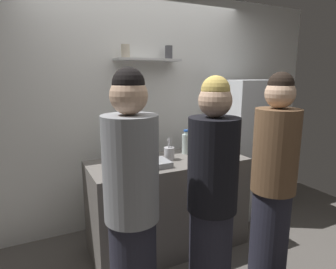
{
  "coord_description": "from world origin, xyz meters",
  "views": [
    {
      "loc": [
        -1.18,
        -1.86,
        1.7
      ],
      "look_at": [
        -0.01,
        0.53,
        1.15
      ],
      "focal_mm": 30.91,
      "sensor_mm": 36.0,
      "label": 1
    }
  ],
  "objects_px": {
    "wine_bottle_pale_glass": "(121,151)",
    "person_blonde": "(212,203)",
    "person_brown_jacket": "(273,185)",
    "wine_bottle_green_glass": "(138,143)",
    "water_bottle_plastic": "(186,143)",
    "utensil_holder": "(169,153)",
    "baking_pan": "(150,164)",
    "person_grey_hoodie": "(132,211)",
    "wine_bottle_dark_glass": "(148,145)",
    "refrigerator": "(243,147)"
  },
  "relations": [
    {
      "from": "person_blonde",
      "to": "refrigerator",
      "type": "bearing_deg",
      "value": 145.2
    },
    {
      "from": "person_grey_hoodie",
      "to": "utensil_holder",
      "type": "bearing_deg",
      "value": -176.2
    },
    {
      "from": "wine_bottle_dark_glass",
      "to": "water_bottle_plastic",
      "type": "relative_size",
      "value": 1.34
    },
    {
      "from": "utensil_holder",
      "to": "water_bottle_plastic",
      "type": "xyz_separation_m",
      "value": [
        0.25,
        0.12,
        0.05
      ]
    },
    {
      "from": "baking_pan",
      "to": "water_bottle_plastic",
      "type": "height_order",
      "value": "water_bottle_plastic"
    },
    {
      "from": "wine_bottle_pale_glass",
      "to": "water_bottle_plastic",
      "type": "xyz_separation_m",
      "value": [
        0.71,
        0.08,
        -0.02
      ]
    },
    {
      "from": "baking_pan",
      "to": "wine_bottle_green_glass",
      "type": "xyz_separation_m",
      "value": [
        0.03,
        0.39,
        0.11
      ]
    },
    {
      "from": "utensil_holder",
      "to": "person_blonde",
      "type": "xyz_separation_m",
      "value": [
        -0.11,
        -0.88,
        -0.12
      ]
    },
    {
      "from": "wine_bottle_green_glass",
      "to": "water_bottle_plastic",
      "type": "height_order",
      "value": "wine_bottle_green_glass"
    },
    {
      "from": "person_blonde",
      "to": "baking_pan",
      "type": "bearing_deg",
      "value": -156.97
    },
    {
      "from": "water_bottle_plastic",
      "to": "person_grey_hoodie",
      "type": "distance_m",
      "value": 1.3
    },
    {
      "from": "water_bottle_plastic",
      "to": "utensil_holder",
      "type": "bearing_deg",
      "value": -154.95
    },
    {
      "from": "baking_pan",
      "to": "utensil_holder",
      "type": "bearing_deg",
      "value": 27.38
    },
    {
      "from": "wine_bottle_pale_glass",
      "to": "person_brown_jacket",
      "type": "height_order",
      "value": "person_brown_jacket"
    },
    {
      "from": "person_brown_jacket",
      "to": "wine_bottle_green_glass",
      "type": "bearing_deg",
      "value": 172.91
    },
    {
      "from": "wine_bottle_dark_glass",
      "to": "wine_bottle_green_glass",
      "type": "height_order",
      "value": "wine_bottle_green_glass"
    },
    {
      "from": "baking_pan",
      "to": "person_blonde",
      "type": "relative_size",
      "value": 0.2
    },
    {
      "from": "person_brown_jacket",
      "to": "person_blonde",
      "type": "height_order",
      "value": "person_brown_jacket"
    },
    {
      "from": "water_bottle_plastic",
      "to": "person_brown_jacket",
      "type": "xyz_separation_m",
      "value": [
        0.23,
        -0.97,
        -0.15
      ]
    },
    {
      "from": "person_grey_hoodie",
      "to": "refrigerator",
      "type": "bearing_deg",
      "value": 164.27
    },
    {
      "from": "utensil_holder",
      "to": "water_bottle_plastic",
      "type": "distance_m",
      "value": 0.28
    },
    {
      "from": "person_grey_hoodie",
      "to": "person_blonde",
      "type": "bearing_deg",
      "value": 125.21
    },
    {
      "from": "wine_bottle_pale_glass",
      "to": "person_brown_jacket",
      "type": "bearing_deg",
      "value": -43.13
    },
    {
      "from": "baking_pan",
      "to": "person_grey_hoodie",
      "type": "distance_m",
      "value": 0.79
    },
    {
      "from": "person_brown_jacket",
      "to": "person_grey_hoodie",
      "type": "height_order",
      "value": "person_grey_hoodie"
    },
    {
      "from": "utensil_holder",
      "to": "person_grey_hoodie",
      "type": "relative_size",
      "value": 0.12
    },
    {
      "from": "person_blonde",
      "to": "water_bottle_plastic",
      "type": "bearing_deg",
      "value": 172.62
    },
    {
      "from": "wine_bottle_green_glass",
      "to": "water_bottle_plastic",
      "type": "distance_m",
      "value": 0.49
    },
    {
      "from": "wine_bottle_pale_glass",
      "to": "person_blonde",
      "type": "relative_size",
      "value": 0.2
    },
    {
      "from": "refrigerator",
      "to": "person_grey_hoodie",
      "type": "distance_m",
      "value": 2.16
    },
    {
      "from": "baking_pan",
      "to": "water_bottle_plastic",
      "type": "relative_size",
      "value": 1.36
    },
    {
      "from": "refrigerator",
      "to": "water_bottle_plastic",
      "type": "xyz_separation_m",
      "value": [
        -0.93,
        -0.2,
        0.19
      ]
    },
    {
      "from": "utensil_holder",
      "to": "wine_bottle_green_glass",
      "type": "height_order",
      "value": "wine_bottle_green_glass"
    },
    {
      "from": "baking_pan",
      "to": "wine_bottle_green_glass",
      "type": "height_order",
      "value": "wine_bottle_green_glass"
    },
    {
      "from": "refrigerator",
      "to": "person_blonde",
      "type": "height_order",
      "value": "person_blonde"
    },
    {
      "from": "wine_bottle_dark_glass",
      "to": "wine_bottle_green_glass",
      "type": "distance_m",
      "value": 0.14
    },
    {
      "from": "person_blonde",
      "to": "wine_bottle_pale_glass",
      "type": "bearing_deg",
      "value": -146.65
    },
    {
      "from": "wine_bottle_pale_glass",
      "to": "person_blonde",
      "type": "xyz_separation_m",
      "value": [
        0.35,
        -0.92,
        -0.19
      ]
    },
    {
      "from": "wine_bottle_green_glass",
      "to": "water_bottle_plastic",
      "type": "bearing_deg",
      "value": -16.83
    },
    {
      "from": "baking_pan",
      "to": "wine_bottle_dark_glass",
      "type": "bearing_deg",
      "value": 70.78
    },
    {
      "from": "refrigerator",
      "to": "wine_bottle_pale_glass",
      "type": "xyz_separation_m",
      "value": [
        -1.64,
        -0.28,
        0.21
      ]
    },
    {
      "from": "utensil_holder",
      "to": "water_bottle_plastic",
      "type": "bearing_deg",
      "value": 25.05
    },
    {
      "from": "refrigerator",
      "to": "baking_pan",
      "type": "relative_size",
      "value": 4.83
    },
    {
      "from": "wine_bottle_green_glass",
      "to": "wine_bottle_dark_glass",
      "type": "bearing_deg",
      "value": -63.57
    },
    {
      "from": "wine_bottle_green_glass",
      "to": "water_bottle_plastic",
      "type": "xyz_separation_m",
      "value": [
        0.47,
        -0.14,
        -0.02
      ]
    },
    {
      "from": "refrigerator",
      "to": "wine_bottle_pale_glass",
      "type": "bearing_deg",
      "value": -170.46
    },
    {
      "from": "wine_bottle_pale_glass",
      "to": "person_blonde",
      "type": "bearing_deg",
      "value": -69.19
    },
    {
      "from": "wine_bottle_dark_glass",
      "to": "wine_bottle_pale_glass",
      "type": "bearing_deg",
      "value": -161.62
    },
    {
      "from": "utensil_holder",
      "to": "refrigerator",
      "type": "bearing_deg",
      "value": 14.78
    },
    {
      "from": "water_bottle_plastic",
      "to": "person_blonde",
      "type": "distance_m",
      "value": 1.08
    }
  ]
}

